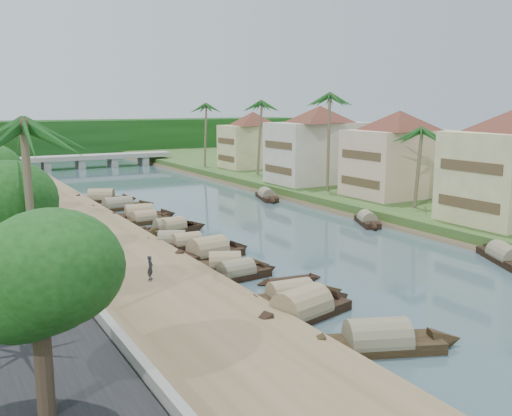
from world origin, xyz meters
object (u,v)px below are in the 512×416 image
sampan_0 (377,342)px  person_near (150,268)px  sampan_1 (302,311)px  bridge (96,158)px

sampan_0 → person_near: size_ratio=5.74×
sampan_0 → person_near: 15.17m
person_near → sampan_1: bearing=-110.0°
bridge → person_near: bearing=-101.8°
bridge → sampan_1: (-9.68, -82.15, -1.30)m
sampan_0 → person_near: (-6.46, 13.68, 1.14)m
bridge → person_near: bridge is taller
bridge → person_near: size_ratio=18.38×
bridge → sampan_0: 87.87m
bridge → person_near: (-15.34, -73.72, -0.16)m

